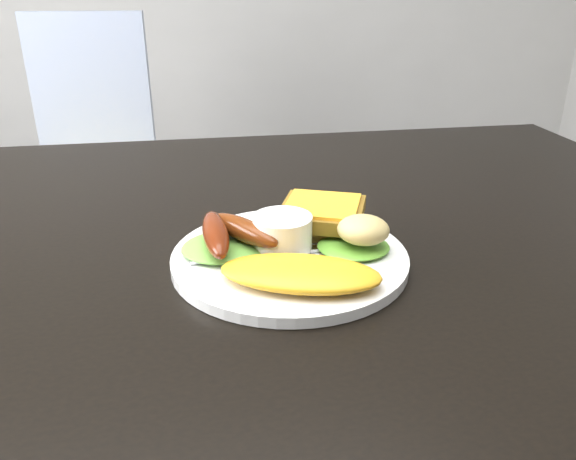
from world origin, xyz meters
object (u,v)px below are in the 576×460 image
object	(u,v)px
dining_table	(248,242)
plate	(290,258)
person	(106,110)
dining_chair	(93,167)

from	to	relation	value
dining_table	plate	distance (m)	0.11
dining_table	person	size ratio (longest dim) A/B	0.80
dining_chair	person	size ratio (longest dim) A/B	0.26
dining_table	person	xyz separation A→B (m)	(-0.23, 0.66, 0.02)
dining_table	plate	size ratio (longest dim) A/B	5.13
person	dining_chair	bearing A→B (deg)	-91.68
dining_chair	person	world-z (taller)	person
dining_table	dining_chair	bearing A→B (deg)	107.33
dining_chair	plate	bearing A→B (deg)	-68.46
dining_table	plate	xyz separation A→B (m)	(0.03, -0.10, 0.03)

